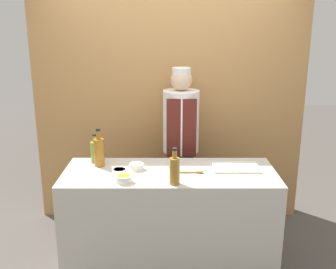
# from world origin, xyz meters

# --- Properties ---
(ground_plane) EXTENTS (14.00, 14.00, 0.00)m
(ground_plane) POSITION_xyz_m (0.00, 0.00, 0.00)
(ground_plane) COLOR #4C4742
(cabinet_wall) EXTENTS (2.80, 0.18, 2.40)m
(cabinet_wall) POSITION_xyz_m (0.00, 1.04, 1.20)
(cabinet_wall) COLOR #B7844C
(cabinet_wall) RESTS_ON ground_plane
(counter) EXTENTS (1.76, 0.68, 0.89)m
(counter) POSITION_xyz_m (0.00, 0.00, 0.45)
(counter) COLOR beige
(counter) RESTS_ON ground_plane
(sauce_bowl_white) EXTENTS (0.12, 0.12, 0.05)m
(sauce_bowl_white) POSITION_xyz_m (-0.28, 0.05, 0.92)
(sauce_bowl_white) COLOR white
(sauce_bowl_white) RESTS_ON counter
(sauce_bowl_purple) EXTENTS (0.12, 0.12, 0.04)m
(sauce_bowl_purple) POSITION_xyz_m (-0.41, -0.06, 0.92)
(sauce_bowl_purple) COLOR white
(sauce_bowl_purple) RESTS_ON counter
(sauce_bowl_yellow) EXTENTS (0.13, 0.13, 0.06)m
(sauce_bowl_yellow) POSITION_xyz_m (-0.35, -0.22, 0.92)
(sauce_bowl_yellow) COLOR white
(sauce_bowl_yellow) RESTS_ON counter
(cutting_board) EXTENTS (0.39, 0.25, 0.02)m
(cutting_board) POSITION_xyz_m (0.56, 0.07, 0.90)
(cutting_board) COLOR white
(cutting_board) RESTS_ON counter
(bottle_amber) EXTENTS (0.09, 0.09, 0.33)m
(bottle_amber) POSITION_xyz_m (-0.60, 0.14, 1.02)
(bottle_amber) COLOR #9E661E
(bottle_amber) RESTS_ON counter
(bottle_vinegar) EXTENTS (0.08, 0.08, 0.29)m
(bottle_vinegar) POSITION_xyz_m (0.04, -0.26, 1.01)
(bottle_vinegar) COLOR olive
(bottle_vinegar) RESTS_ON counter
(bottle_oil) EXTENTS (0.08, 0.08, 0.26)m
(bottle_oil) POSITION_xyz_m (-0.65, 0.23, 0.99)
(bottle_oil) COLOR olive
(bottle_oil) RESTS_ON counter
(wooden_spoon) EXTENTS (0.25, 0.04, 0.03)m
(wooden_spoon) POSITION_xyz_m (0.19, -0.03, 0.91)
(wooden_spoon) COLOR #B2844C
(wooden_spoon) RESTS_ON counter
(chef_center) EXTENTS (0.35, 0.35, 1.67)m
(chef_center) POSITION_xyz_m (0.11, 0.70, 0.91)
(chef_center) COLOR #28282D
(chef_center) RESTS_ON ground_plane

